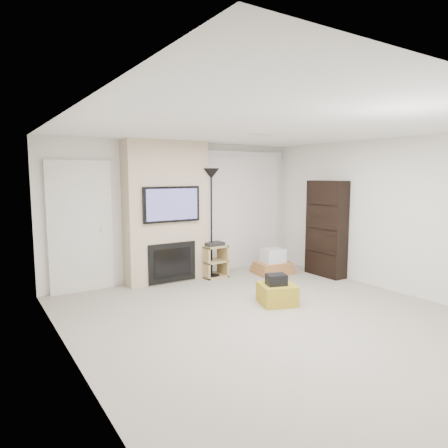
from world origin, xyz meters
TOP-DOWN VIEW (x-y plane):
  - floor at (0.00, 0.00)m, footprint 5.00×5.50m
  - ceiling at (0.00, 0.00)m, footprint 5.00×5.50m
  - wall_back at (0.00, 2.75)m, footprint 5.00×0.00m
  - wall_left at (-2.50, 0.00)m, footprint 0.00×5.50m
  - wall_right at (2.50, 0.00)m, footprint 0.00×5.50m
  - hvac_vent at (0.40, 0.80)m, footprint 0.35×0.18m
  - ottoman at (0.46, 0.46)m, footprint 0.64×0.64m
  - black_bag at (0.41, 0.43)m, footprint 0.34×0.30m
  - fireplace_wall at (-0.35, 2.54)m, footprint 1.50×0.47m
  - entry_door at (-1.80, 2.71)m, footprint 1.02×0.11m
  - vertical_blinds at (1.40, 2.70)m, footprint 1.98×0.10m
  - floor_lamp at (0.45, 2.32)m, footprint 0.30×0.30m
  - av_stand at (0.49, 2.31)m, footprint 0.45×0.38m
  - box_stack at (1.60, 1.92)m, footprint 0.79×0.63m
  - bookshelf at (2.34, 1.26)m, footprint 0.30×0.80m

SIDE VIEW (x-z plane):
  - floor at x=0.00m, z-range 0.00..0.00m
  - ottoman at x=0.46m, z-range 0.00..0.30m
  - box_stack at x=1.60m, z-range -0.06..0.43m
  - av_stand at x=0.49m, z-range 0.02..0.68m
  - black_bag at x=0.41m, z-range 0.30..0.46m
  - bookshelf at x=2.34m, z-range 0.00..1.80m
  - entry_door at x=-1.80m, z-range -0.02..2.12m
  - fireplace_wall at x=-0.35m, z-range -0.01..2.49m
  - wall_back at x=0.00m, z-range 0.00..2.50m
  - wall_left at x=-2.50m, z-range 0.00..2.50m
  - wall_right at x=2.50m, z-range 0.00..2.50m
  - vertical_blinds at x=1.40m, z-range 0.09..2.46m
  - floor_lamp at x=0.45m, z-range 0.58..2.61m
  - hvac_vent at x=0.40m, z-range 2.49..2.50m
  - ceiling at x=0.00m, z-range 2.50..2.50m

